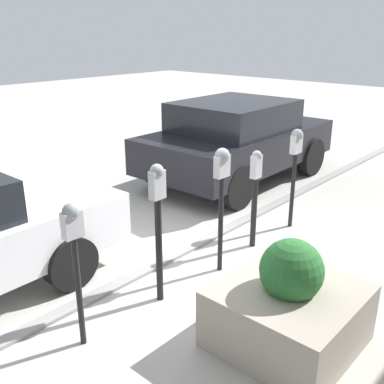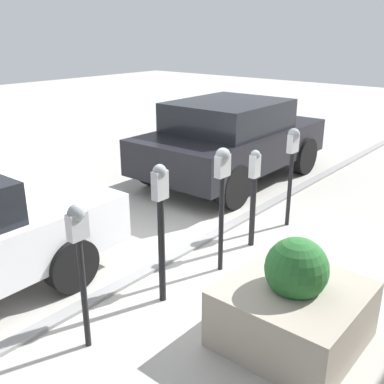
{
  "view_description": "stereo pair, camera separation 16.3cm",
  "coord_description": "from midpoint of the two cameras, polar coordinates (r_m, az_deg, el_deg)",
  "views": [
    {
      "loc": [
        -3.74,
        -3.5,
        2.73
      ],
      "look_at": [
        0.0,
        -0.15,
        0.92
      ],
      "focal_mm": 42.0,
      "sensor_mm": 36.0,
      "label": 1
    },
    {
      "loc": [
        -3.85,
        -3.38,
        2.73
      ],
      "look_at": [
        0.0,
        -0.15,
        0.92
      ],
      "focal_mm": 42.0,
      "sensor_mm": 36.0,
      "label": 2
    }
  ],
  "objects": [
    {
      "name": "ground_plane",
      "position": [
        5.81,
        -0.31,
        -8.21
      ],
      "size": [
        40.0,
        40.0,
        0.0
      ],
      "primitive_type": "plane",
      "color": "#ADAAA3"
    },
    {
      "name": "curb_strip",
      "position": [
        5.84,
        -0.9,
        -7.79
      ],
      "size": [
        19.0,
        0.16,
        0.04
      ],
      "color": "gray",
      "rests_on": "ground_plane"
    },
    {
      "name": "parking_meter_nearest",
      "position": [
        3.95,
        -13.62,
        -6.3
      ],
      "size": [
        0.17,
        0.15,
        1.39
      ],
      "color": "black",
      "rests_on": "ground_plane"
    },
    {
      "name": "parking_meter_second",
      "position": [
        4.52,
        -3.31,
        -2.75
      ],
      "size": [
        0.16,
        0.14,
        1.52
      ],
      "color": "black",
      "rests_on": "ground_plane"
    },
    {
      "name": "parking_meter_middle",
      "position": [
        5.07,
        4.71,
        1.4
      ],
      "size": [
        0.2,
        0.17,
        1.51
      ],
      "color": "black",
      "rests_on": "ground_plane"
    },
    {
      "name": "parking_meter_fourth",
      "position": [
        5.83,
        8.82,
        0.53
      ],
      "size": [
        0.14,
        0.12,
        1.32
      ],
      "color": "black",
      "rests_on": "ground_plane"
    },
    {
      "name": "parking_meter_farthest",
      "position": [
        6.48,
        13.71,
        4.59
      ],
      "size": [
        0.2,
        0.17,
        1.46
      ],
      "color": "black",
      "rests_on": "ground_plane"
    },
    {
      "name": "planter_box",
      "position": [
        4.29,
        13.23,
        -14.1
      ],
      "size": [
        1.2,
        1.18,
        1.04
      ],
      "color": "#A39989",
      "rests_on": "ground_plane"
    },
    {
      "name": "parked_car_middle",
      "position": [
        8.53,
        6.3,
        6.71
      ],
      "size": [
        3.98,
        2.01,
        1.53
      ],
      "rotation": [
        0.0,
        0.0,
        0.02
      ],
      "color": "black",
      "rests_on": "ground_plane"
    }
  ]
}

